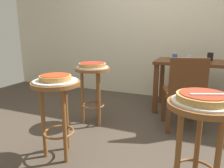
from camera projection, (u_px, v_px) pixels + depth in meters
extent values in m
plane|color=#42382D|center=(124.00, 134.00, 2.38)|extent=(6.00, 6.00, 0.00)
cube|color=beige|center=(158.00, 8.00, 3.51)|extent=(6.00, 0.10, 3.00)
cylinder|color=brown|center=(202.00, 105.00, 1.27)|extent=(0.41, 0.41, 0.03)
cylinder|color=brown|center=(197.00, 148.00, 1.47)|extent=(0.04, 0.04, 0.67)
cylinder|color=brown|center=(178.00, 159.00, 1.34)|extent=(0.04, 0.04, 0.67)
cylinder|color=brown|center=(217.00, 168.00, 1.26)|extent=(0.04, 0.04, 0.67)
cylinder|color=silver|center=(203.00, 102.00, 1.27)|extent=(0.36, 0.36, 0.01)
cylinder|color=tan|center=(203.00, 97.00, 1.26)|extent=(0.31, 0.31, 0.04)
cylinder|color=#B23823|center=(204.00, 94.00, 1.25)|extent=(0.27, 0.27, 0.01)
cylinder|color=brown|center=(56.00, 83.00, 1.82)|extent=(0.41, 0.41, 0.03)
cylinder|color=brown|center=(66.00, 117.00, 2.01)|extent=(0.04, 0.04, 0.67)
cylinder|color=brown|center=(43.00, 122.00, 1.88)|extent=(0.04, 0.04, 0.67)
cylinder|color=brown|center=(65.00, 127.00, 1.80)|extent=(0.04, 0.04, 0.67)
torus|color=brown|center=(59.00, 132.00, 1.92)|extent=(0.28, 0.28, 0.02)
cylinder|color=silver|center=(56.00, 81.00, 1.81)|extent=(0.38, 0.38, 0.01)
cylinder|color=#B78442|center=(55.00, 78.00, 1.80)|extent=(0.27, 0.27, 0.04)
cylinder|color=red|center=(55.00, 75.00, 1.80)|extent=(0.24, 0.24, 0.01)
cylinder|color=brown|center=(92.00, 69.00, 2.53)|extent=(0.41, 0.41, 0.03)
cylinder|color=brown|center=(98.00, 94.00, 2.73)|extent=(0.04, 0.04, 0.67)
cylinder|color=brown|center=(83.00, 98.00, 2.60)|extent=(0.04, 0.04, 0.67)
cylinder|color=brown|center=(99.00, 100.00, 2.51)|extent=(0.04, 0.04, 0.67)
torus|color=brown|center=(93.00, 105.00, 2.64)|extent=(0.28, 0.28, 0.02)
cylinder|color=silver|center=(92.00, 67.00, 2.52)|extent=(0.37, 0.37, 0.01)
cylinder|color=#B78442|center=(92.00, 65.00, 2.52)|extent=(0.32, 0.32, 0.04)
cylinder|color=red|center=(92.00, 63.00, 2.51)|extent=(0.28, 0.28, 0.01)
cube|color=#5B3319|center=(195.00, 62.00, 2.91)|extent=(1.03, 0.60, 0.04)
cube|color=#5B3319|center=(156.00, 89.00, 2.94)|extent=(0.06, 0.06, 0.69)
cube|color=#5B3319|center=(162.00, 82.00, 3.39)|extent=(0.06, 0.06, 0.69)
cylinder|color=#3360B2|center=(175.00, 57.00, 2.90)|extent=(0.07, 0.07, 0.09)
cylinder|color=black|center=(210.00, 57.00, 2.90)|extent=(0.08, 0.08, 0.11)
cylinder|color=white|center=(189.00, 57.00, 2.96)|extent=(0.04, 0.04, 0.08)
cube|color=#5B3319|center=(183.00, 92.00, 2.46)|extent=(0.50, 0.50, 0.04)
cube|color=#5B3319|center=(189.00, 77.00, 2.24)|extent=(0.39, 0.15, 0.40)
cube|color=#5B3319|center=(193.00, 106.00, 2.68)|extent=(0.04, 0.04, 0.42)
cube|color=#5B3319|center=(163.00, 105.00, 2.71)|extent=(0.04, 0.04, 0.42)
cube|color=#5B3319|center=(202.00, 117.00, 2.33)|extent=(0.04, 0.04, 0.42)
cube|color=#5B3319|center=(169.00, 116.00, 2.36)|extent=(0.04, 0.04, 0.42)
cube|color=silver|center=(209.00, 94.00, 1.22)|extent=(0.21, 0.10, 0.01)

